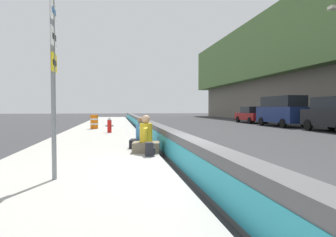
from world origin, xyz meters
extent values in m
plane|color=#353538|center=(0.00, 0.00, 0.00)|extent=(160.00, 160.00, 0.00)
cube|color=#A8A59E|center=(0.00, 2.65, 0.07)|extent=(80.00, 4.40, 0.14)
cube|color=#545456|center=(0.00, 0.00, 0.42)|extent=(76.00, 0.44, 0.85)
cube|color=teal|center=(0.00, 0.23, 0.38)|extent=(74.48, 0.01, 0.54)
cylinder|color=gray|center=(-0.65, 2.93, 1.94)|extent=(0.09, 0.09, 3.60)
cube|color=white|center=(-0.65, 2.91, 3.44)|extent=(0.44, 0.02, 0.36)
cube|color=#1956AD|center=(-0.65, 2.90, 3.44)|extent=(0.30, 0.01, 0.10)
cube|color=white|center=(-0.65, 2.91, 2.94)|extent=(0.44, 0.02, 0.36)
cube|color=black|center=(-0.65, 2.90, 2.94)|extent=(0.30, 0.01, 0.10)
cube|color=yellow|center=(-0.65, 2.91, 2.44)|extent=(0.44, 0.02, 0.36)
cube|color=black|center=(-0.65, 2.90, 2.44)|extent=(0.30, 0.01, 0.10)
cylinder|color=red|center=(10.24, 2.14, 0.50)|extent=(0.24, 0.24, 0.72)
cone|color=gray|center=(10.24, 2.14, 0.94)|extent=(0.26, 0.26, 0.16)
cylinder|color=gray|center=(10.24, 1.97, 0.54)|extent=(0.10, 0.12, 0.10)
cylinder|color=gray|center=(10.24, 2.31, 0.54)|extent=(0.10, 0.12, 0.10)
cube|color=#706651|center=(2.56, 0.79, 0.30)|extent=(0.84, 0.95, 0.32)
cylinder|color=gold|center=(2.56, 0.79, 0.76)|extent=(0.41, 0.41, 0.60)
sphere|color=tan|center=(2.56, 0.79, 1.19)|extent=(0.27, 0.27, 0.27)
cylinder|color=gold|center=(2.79, 0.75, 0.70)|extent=(0.33, 0.19, 0.53)
cylinder|color=gold|center=(2.34, 0.82, 0.70)|extent=(0.33, 0.19, 0.53)
cube|color=black|center=(3.62, 0.86, 0.29)|extent=(0.79, 0.88, 0.29)
cylinder|color=#427FB7|center=(3.62, 0.86, 0.71)|extent=(0.38, 0.38, 0.56)
sphere|color=#8E6647|center=(3.62, 0.86, 1.11)|extent=(0.24, 0.24, 0.24)
cylinder|color=#427FB7|center=(3.82, 0.83, 0.66)|extent=(0.30, 0.18, 0.49)
cylinder|color=#427FB7|center=(3.41, 0.89, 0.66)|extent=(0.30, 0.18, 0.49)
cube|color=#232328|center=(1.78, 0.78, 0.34)|extent=(0.32, 0.22, 0.40)
cube|color=#232328|center=(1.78, 0.64, 0.28)|extent=(0.22, 0.06, 0.20)
cylinder|color=orange|center=(13.58, 3.24, 0.61)|extent=(0.52, 0.52, 0.95)
cylinder|color=white|center=(13.58, 3.24, 0.80)|extent=(0.54, 0.54, 0.10)
cylinder|color=white|center=(13.58, 3.24, 0.47)|extent=(0.54, 0.54, 0.10)
cube|color=silver|center=(9.16, -11.50, 7.73)|extent=(0.44, 0.64, 0.20)
cylinder|color=black|center=(11.12, -11.28, 0.38)|extent=(0.76, 0.24, 0.76)
cylinder|color=black|center=(11.08, -13.13, 0.38)|extent=(0.76, 0.24, 0.76)
cube|color=navy|center=(15.58, -12.05, 1.01)|extent=(5.14, 2.08, 1.30)
cube|color=black|center=(15.48, -12.05, 2.11)|extent=(4.14, 1.86, 0.90)
cylinder|color=black|center=(17.19, -11.07, 0.36)|extent=(0.72, 0.24, 0.72)
cylinder|color=black|center=(17.24, -12.95, 0.36)|extent=(0.72, 0.24, 0.72)
cylinder|color=black|center=(13.93, -11.15, 0.36)|extent=(0.72, 0.24, 0.72)
cylinder|color=black|center=(13.97, -13.03, 0.36)|extent=(0.72, 0.24, 0.72)
cube|color=maroon|center=(21.31, -12.14, 0.69)|extent=(4.51, 1.82, 0.72)
cube|color=black|center=(21.21, -12.14, 1.38)|extent=(2.21, 1.63, 0.66)
cylinder|color=black|center=(22.75, -11.28, 0.33)|extent=(0.66, 0.22, 0.66)
cylinder|color=black|center=(22.75, -13.01, 0.33)|extent=(0.66, 0.22, 0.66)
cylinder|color=black|center=(19.88, -11.26, 0.33)|extent=(0.66, 0.22, 0.66)
cylinder|color=black|center=(19.87, -12.99, 0.33)|extent=(0.66, 0.22, 0.66)
camera|label=1|loc=(-6.58, 1.70, 1.55)|focal=30.61mm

